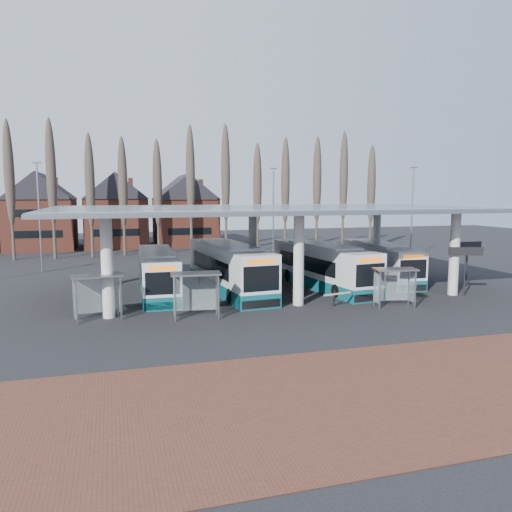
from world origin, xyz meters
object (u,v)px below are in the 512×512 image
object	(u,v)px
bus_0	(158,273)
bus_2	(322,267)
bus_1	(229,269)
shelter_1	(196,285)
shelter_2	(394,279)
shelter_0	(97,287)
bus_3	(379,262)

from	to	relation	value
bus_0	bus_2	bearing A→B (deg)	-2.86
bus_1	shelter_1	bearing A→B (deg)	-121.97
bus_1	shelter_2	bearing A→B (deg)	-46.00
bus_2	shelter_1	xyz separation A→B (m)	(-11.12, -6.81, 0.36)
bus_1	bus_0	bearing A→B (deg)	168.14
bus_0	shelter_0	xyz separation A→B (m)	(-4.09, -6.75, 0.43)
bus_3	shelter_2	size ratio (longest dim) A/B	3.95
shelter_1	shelter_2	world-z (taller)	shelter_1
shelter_2	bus_2	bearing A→B (deg)	113.98
shelter_0	shelter_2	size ratio (longest dim) A/B	1.05
bus_1	shelter_2	world-z (taller)	bus_1
bus_1	shelter_2	size ratio (longest dim) A/B	4.52
bus_0	shelter_1	size ratio (longest dim) A/B	3.80
bus_1	bus_3	world-z (taller)	bus_1
shelter_2	bus_3	bearing A→B (deg)	76.07
shelter_0	shelter_2	xyz separation A→B (m)	(18.46, -1.85, -0.10)
shelter_1	shelter_2	xyz separation A→B (m)	(12.85, -0.70, -0.14)
shelter_0	shelter_1	bearing A→B (deg)	-21.22
bus_1	shelter_0	bearing A→B (deg)	-151.65
bus_1	bus_2	xyz separation A→B (m)	(7.40, -0.45, -0.09)
bus_1	shelter_1	world-z (taller)	bus_1
bus_1	bus_3	xyz separation A→B (m)	(13.49, 1.39, -0.21)
bus_0	bus_1	world-z (taller)	bus_1
bus_0	bus_1	size ratio (longest dim) A/B	0.88
bus_1	shelter_1	distance (m)	8.17
bus_0	bus_2	size ratio (longest dim) A/B	0.92
bus_2	bus_3	bearing A→B (deg)	10.00
shelter_1	shelter_2	bearing A→B (deg)	2.52
bus_2	shelter_0	world-z (taller)	bus_2
shelter_1	bus_1	bearing A→B (deg)	68.57
bus_1	shelter_0	xyz separation A→B (m)	(-9.33, -6.12, 0.23)
shelter_1	bus_2	bearing A→B (deg)	37.15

